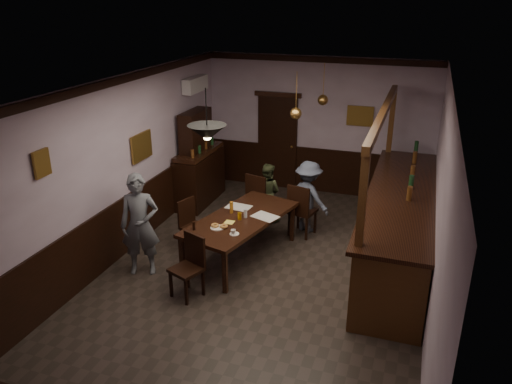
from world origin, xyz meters
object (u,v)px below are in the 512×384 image
at_px(person_standing, 140,225).
at_px(chair_far_left, 259,197).
at_px(person_seated_left, 267,192).
at_px(chair_far_right, 301,208).
at_px(chair_near, 190,263).
at_px(person_seated_right, 308,197).
at_px(sideboard, 199,166).
at_px(dining_table, 241,221).
at_px(pendant_brass_mid, 296,114).
at_px(soda_can, 240,216).
at_px(chair_side, 191,222).
at_px(pendant_brass_far, 323,100).
at_px(bar_counter, 399,225).
at_px(pendant_iron, 207,133).
at_px(coffee_cup, 233,232).

bearing_deg(person_standing, chair_far_left, 40.85).
bearing_deg(person_seated_left, chair_far_right, 159.83).
height_order(chair_near, person_seated_right, person_seated_right).
bearing_deg(chair_far_right, sideboard, -6.86).
distance_m(chair_near, person_standing, 1.11).
distance_m(dining_table, pendant_brass_mid, 2.04).
xyz_separation_m(person_seated_right, soda_can, (-0.81, -1.48, 0.13)).
bearing_deg(chair_near, soda_can, 96.18).
bearing_deg(soda_can, person_standing, -147.28).
distance_m(chair_side, pendant_brass_far, 3.44).
distance_m(chair_far_left, bar_counter, 2.68).
bearing_deg(pendant_iron, chair_far_left, 88.01).
height_order(chair_far_left, person_standing, person_standing).
height_order(person_standing, person_seated_left, person_standing).
height_order(chair_side, coffee_cup, chair_side).
xyz_separation_m(coffee_cup, sideboard, (-1.82, 2.67, -0.01)).
bearing_deg(pendant_brass_far, person_standing, -122.63).
relative_size(person_seated_right, soda_can, 11.41).
bearing_deg(bar_counter, person_standing, -155.63).
relative_size(person_seated_right, pendant_brass_mid, 1.69).
height_order(chair_side, person_seated_right, person_seated_right).
xyz_separation_m(person_standing, pendant_iron, (1.13, 0.18, 1.54)).
height_order(sideboard, pendant_iron, pendant_iron).
bearing_deg(soda_can, dining_table, 98.67).
distance_m(chair_far_right, person_seated_left, 0.95).
bearing_deg(pendant_brass_far, sideboard, -171.96).
height_order(chair_side, person_seated_left, person_seated_left).
distance_m(dining_table, chair_near, 1.33).
bearing_deg(bar_counter, sideboard, 163.48).
height_order(coffee_cup, bar_counter, bar_counter).
relative_size(dining_table, chair_far_right, 2.35).
distance_m(chair_far_left, chair_near, 2.63).
bearing_deg(sideboard, chair_far_left, -23.72).
bearing_deg(chair_near, chair_far_left, 107.50).
bearing_deg(pendant_brass_mid, bar_counter, -9.45).
distance_m(soda_can, sideboard, 2.73).
xyz_separation_m(person_seated_left, pendant_brass_far, (0.86, 0.77, 1.72)).
relative_size(chair_far_left, pendant_iron, 1.41).
relative_size(chair_far_left, bar_counter, 0.23).
relative_size(chair_far_right, person_seated_right, 0.74).
relative_size(person_seated_right, bar_counter, 0.30).
height_order(chair_far_left, bar_counter, bar_counter).
xyz_separation_m(coffee_cup, pendant_brass_far, (0.69, 3.03, 1.50)).
bearing_deg(person_standing, sideboard, 75.76).
height_order(soda_can, sideboard, sideboard).
bearing_deg(person_standing, person_seated_right, 26.03).
distance_m(dining_table, soda_can, 0.15).
relative_size(bar_counter, pendant_brass_mid, 5.64).
bearing_deg(coffee_cup, bar_counter, 45.32).
bearing_deg(chair_near, pendant_iron, 98.45).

